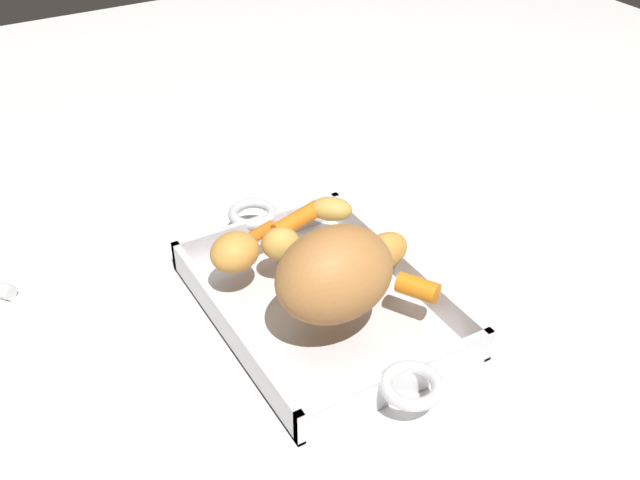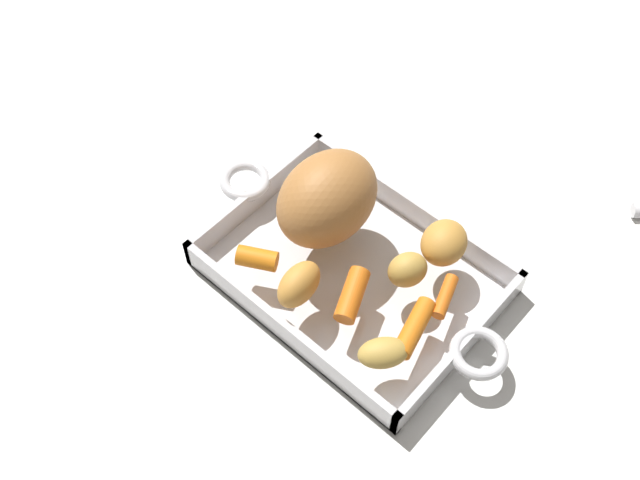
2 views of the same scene
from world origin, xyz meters
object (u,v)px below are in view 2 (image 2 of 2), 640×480
object	(u,v)px
potato_halved	(383,353)
roasting_dish	(352,271)
baby_carrot_short	(352,295)
baby_carrot_northeast	(445,296)
potato_whole	(444,243)
potato_golden_small	(299,284)
baby_carrot_southeast	(414,328)
potato_near_roast	(408,270)
baby_carrot_southwest	(257,258)
pork_roast	(327,198)

from	to	relation	value
potato_halved	roasting_dish	bearing A→B (deg)	-35.98
roasting_dish	baby_carrot_short	world-z (taller)	baby_carrot_short
baby_carrot_northeast	potato_halved	world-z (taller)	potato_halved
potato_whole	potato_golden_small	size ratio (longest dim) A/B	0.97
potato_halved	potato_golden_small	world-z (taller)	potato_golden_small
baby_carrot_southeast	potato_near_roast	xyz separation A→B (m)	(0.05, -0.05, 0.01)
baby_carrot_southeast	potato_halved	size ratio (longest dim) A/B	1.32
baby_carrot_southeast	roasting_dish	bearing A→B (deg)	-15.41
baby_carrot_southwest	potato_halved	size ratio (longest dim) A/B	0.85
roasting_dish	pork_roast	world-z (taller)	pork_roast
potato_golden_small	baby_carrot_southeast	bearing A→B (deg)	-158.92
baby_carrot_northeast	potato_whole	world-z (taller)	potato_whole
pork_roast	baby_carrot_southeast	size ratio (longest dim) A/B	1.84
baby_carrot_southeast	potato_near_roast	world-z (taller)	potato_near_roast
baby_carrot_southwest	baby_carrot_short	bearing A→B (deg)	-162.51
baby_carrot_southwest	potato_halved	xyz separation A→B (m)	(-0.17, -0.00, 0.00)
pork_roast	potato_halved	size ratio (longest dim) A/B	2.43
roasting_dish	pork_roast	bearing A→B (deg)	-14.52
baby_carrot_short	baby_carrot_northeast	world-z (taller)	baby_carrot_short
baby_carrot_southwest	potato_halved	bearing A→B (deg)	-179.12
roasting_dish	baby_carrot_southeast	distance (m)	0.12
potato_halved	potato_near_roast	bearing A→B (deg)	-65.57
potato_whole	potato_halved	world-z (taller)	potato_whole
baby_carrot_southwest	baby_carrot_southeast	distance (m)	0.18
potato_golden_small	roasting_dish	bearing A→B (deg)	-98.65
potato_near_roast	potato_halved	bearing A→B (deg)	114.43
potato_halved	potato_whole	bearing A→B (deg)	-77.18
pork_roast	potato_whole	size ratio (longest dim) A/B	2.20
potato_near_roast	potato_golden_small	bearing A→B (deg)	51.46
roasting_dish	baby_carrot_northeast	bearing A→B (deg)	-167.69
pork_roast	baby_carrot_southeast	world-z (taller)	pork_roast
baby_carrot_southwest	potato_whole	size ratio (longest dim) A/B	0.77
baby_carrot_short	potato_halved	size ratio (longest dim) A/B	1.14
baby_carrot_southeast	potato_golden_small	xyz separation A→B (m)	(0.12, 0.05, 0.01)
baby_carrot_short	baby_carrot_northeast	size ratio (longest dim) A/B	1.18
potato_whole	baby_carrot_southeast	bearing A→B (deg)	110.75
baby_carrot_southeast	potato_halved	xyz separation A→B (m)	(0.00, 0.04, 0.00)
pork_roast	baby_carrot_short	bearing A→B (deg)	146.62
baby_carrot_northeast	potato_near_roast	bearing A→B (deg)	9.01
baby_carrot_southwest	baby_carrot_southeast	world-z (taller)	same
roasting_dish	potato_golden_small	bearing A→B (deg)	81.35
potato_near_roast	baby_carrot_southeast	bearing A→B (deg)	135.08
roasting_dish	potato_halved	distance (m)	0.13
potato_halved	baby_carrot_southwest	bearing A→B (deg)	0.88
roasting_dish	potato_near_roast	xyz separation A→B (m)	(-0.06, -0.02, 0.05)
potato_whole	potato_halved	bearing A→B (deg)	102.82
potato_whole	potato_near_roast	bearing A→B (deg)	80.78
baby_carrot_southeast	pork_roast	bearing A→B (deg)	-15.12
potato_whole	potato_golden_small	world-z (taller)	potato_whole
potato_golden_small	potato_halved	bearing A→B (deg)	-179.59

